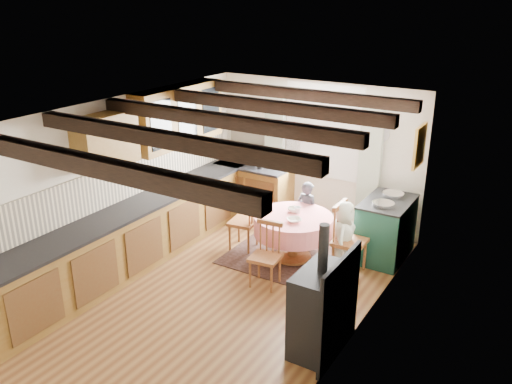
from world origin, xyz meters
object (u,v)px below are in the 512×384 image
Objects in this scene: cup at (297,210)px; cast_iron_stove at (321,289)px; dining_table at (293,238)px; aga_range at (386,228)px; chair_near at (265,255)px; chair_left at (243,220)px; chair_right at (350,239)px; child_right at (343,237)px; child_far at (307,213)px.

cast_iron_stove is at bearing -56.25° from cup.
dining_table is 0.41m from cup.
cast_iron_stove is (1.24, -1.73, 0.41)m from dining_table.
cup is (-1.13, -0.65, 0.28)m from aga_range.
cup is at bearing 84.89° from chair_near.
chair_right reaches higher than chair_left.
chair_left is 1.57m from child_right.
child_far is (0.75, 0.66, 0.04)m from chair_left.
child_right is (0.82, -0.52, 0.01)m from child_far.
dining_table is 1.29× the size of chair_near.
dining_table is 0.62m from child_far.
chair_left is at bearing 130.27° from chair_near.
child_far is 10.08× the size of cup.
aga_range is (1.94, 0.85, -0.02)m from chair_left.
cup is at bearing 85.32° from chair_right.
chair_near is 1.45m from child_far.
chair_near is 0.89× the size of aga_range.
chair_left reaches higher than dining_table.
child_right is at bearing -117.67° from aga_range.
chair_right is at bearing 3.70° from dining_table.
cast_iron_stove is at bearing 43.06° from chair_left.
chair_right reaches higher than chair_near.
aga_range is 2.53m from cast_iron_stove.
chair_near is at bearing 144.07° from cast_iron_stove.
child_right is 0.79m from cup.
cup is (-0.03, 0.98, 0.29)m from chair_near.
chair_right is at bearing 161.17° from child_far.
chair_near is 0.59× the size of cast_iron_stove.
dining_table is 1.12× the size of chair_right.
chair_right is at bearing 86.30° from chair_left.
child_right is at bearing -4.58° from cup.
aga_range is 0.95× the size of child_right.
child_far reaches higher than chair_left.
aga_range is 1.33m from cup.
cast_iron_stove is (2.05, -1.66, 0.28)m from chair_left.
chair_right is at bearing 40.70° from chair_near.
child_right reaches higher than aga_range.
dining_table is 1.12× the size of child_far.
chair_near is (0.03, -0.85, 0.10)m from dining_table.
cast_iron_stove is (1.21, -0.87, 0.31)m from chair_near.
aga_range is at bearing 105.65° from chair_left.
child_far reaches higher than dining_table.
chair_right reaches higher than dining_table.
dining_table is 0.86m from chair_near.
chair_right is at bearing -110.36° from aga_range.
chair_right is (1.67, 0.13, 0.04)m from chair_left.
cast_iron_stove is at bearing -42.87° from chair_near.
chair_right is 0.78m from aga_range.
cast_iron_stove is 1.47× the size of child_far.
chair_left reaches higher than aga_range.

